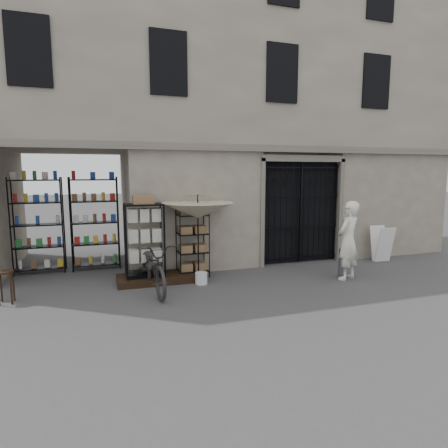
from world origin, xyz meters
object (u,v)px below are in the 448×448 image
object	(u,v)px
wire_rack	(193,245)
shopkeeper	(346,279)
market_umbrella	(198,206)
easel_sign	(382,244)
bicycle	(154,291)
steel_bollard	(341,263)
white_bucket	(201,278)
display_cabinet	(144,244)
wooden_stool	(6,286)

from	to	relation	value
wire_rack	shopkeeper	world-z (taller)	wire_rack
market_umbrella	easel_sign	xyz separation A→B (m)	(5.54, -0.04, -1.27)
market_umbrella	bicycle	size ratio (longest dim) A/B	1.17
wire_rack	steel_bollard	world-z (taller)	wire_rack
wire_rack	bicycle	bearing A→B (deg)	-134.55
easel_sign	white_bucket	bearing A→B (deg)	-170.03
easel_sign	bicycle	bearing A→B (deg)	-169.34
display_cabinet	bicycle	xyz separation A→B (m)	(0.10, -0.77, -0.93)
white_bucket	display_cabinet	bearing A→B (deg)	154.70
wire_rack	bicycle	size ratio (longest dim) A/B	0.78
bicycle	white_bucket	bearing A→B (deg)	3.80
bicycle	wooden_stool	size ratio (longest dim) A/B	3.21
bicycle	wire_rack	bearing A→B (deg)	33.81
market_umbrella	shopkeeper	bearing A→B (deg)	-19.89
bicycle	steel_bollard	distance (m)	4.64
bicycle	shopkeeper	distance (m)	4.69
bicycle	wooden_stool	xyz separation A→B (m)	(-2.93, 0.13, 0.35)
steel_bollard	display_cabinet	bearing A→B (deg)	166.56
white_bucket	wooden_stool	distance (m)	4.07
bicycle	shopkeeper	size ratio (longest dim) A/B	1.11
wire_rack	easel_sign	world-z (taller)	wire_rack
bicycle	wooden_stool	bearing A→B (deg)	172.11
market_umbrella	wire_rack	bearing A→B (deg)	118.83
shopkeeper	display_cabinet	bearing A→B (deg)	-41.77
white_bucket	bicycle	size ratio (longest dim) A/B	0.13
wire_rack	easel_sign	distance (m)	5.65
display_cabinet	bicycle	bearing A→B (deg)	-69.15
wooden_stool	market_umbrella	bearing A→B (deg)	7.99
white_bucket	bicycle	bearing A→B (deg)	-170.92
display_cabinet	white_bucket	size ratio (longest dim) A/B	6.52
bicycle	wooden_stool	distance (m)	2.95
white_bucket	wire_rack	bearing A→B (deg)	92.56
wire_rack	white_bucket	distance (m)	0.99
display_cabinet	shopkeeper	bearing A→B (deg)	-1.89
shopkeeper	bicycle	bearing A→B (deg)	-33.04
wooden_stool	display_cabinet	bearing A→B (deg)	12.59
white_bucket	shopkeeper	xyz separation A→B (m)	(3.52, -0.72, -0.14)
wire_rack	bicycle	xyz separation A→B (m)	(-1.10, -0.90, -0.82)
wire_rack	shopkeeper	size ratio (longest dim) A/B	0.86
steel_bollard	shopkeeper	world-z (taller)	steel_bollard
easel_sign	wooden_stool	bearing A→B (deg)	-171.86
market_umbrella	easel_sign	bearing A→B (deg)	-0.39
display_cabinet	white_bucket	distance (m)	1.58
market_umbrella	steel_bollard	xyz separation A→B (m)	(3.41, -1.08, -1.44)
steel_bollard	easel_sign	distance (m)	2.38
white_bucket	shopkeeper	bearing A→B (deg)	-11.52
market_umbrella	white_bucket	size ratio (longest dim) A/B	8.66
wooden_stool	shopkeeper	xyz separation A→B (m)	(7.59, -0.67, -0.35)
white_bucket	wooden_stool	size ratio (longest dim) A/B	0.43
easel_sign	shopkeeper	bearing A→B (deg)	-144.92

